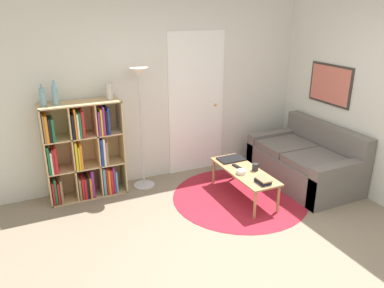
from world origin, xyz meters
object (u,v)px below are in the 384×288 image
(cup, at_px, (255,167))
(bookshelf, at_px, (83,153))
(floor_lamp, at_px, (140,98))
(coffee_table, at_px, (244,173))
(bowl, at_px, (241,172))
(bottle_middle, at_px, (55,95))
(bottle_left, at_px, (43,97))
(couch, at_px, (307,163))
(vase_on_shelf, at_px, (109,91))
(laptop, at_px, (231,159))

(cup, bearing_deg, bookshelf, 153.84)
(bookshelf, relative_size, cup, 13.69)
(floor_lamp, bearing_deg, bookshelf, 176.40)
(bookshelf, xyz_separation_m, coffee_table, (1.88, -0.92, -0.27))
(bowl, relative_size, bottle_middle, 0.41)
(cup, relative_size, bottle_middle, 0.31)
(bowl, relative_size, bottle_left, 0.45)
(bowl, bearing_deg, couch, 5.14)
(bookshelf, xyz_separation_m, couch, (2.96, -0.89, -0.33))
(coffee_table, relative_size, vase_on_shelf, 5.53)
(laptop, bearing_deg, coffee_table, -93.67)
(vase_on_shelf, bearing_deg, bookshelf, -179.85)
(couch, height_order, cup, couch)
(laptop, xyz_separation_m, bottle_left, (-2.30, 0.52, 1.00))
(couch, distance_m, bowl, 1.19)
(cup, relative_size, vase_on_shelf, 0.46)
(bookshelf, height_order, floor_lamp, floor_lamp)
(bookshelf, distance_m, coffee_table, 2.11)
(floor_lamp, relative_size, coffee_table, 1.48)
(floor_lamp, distance_m, vase_on_shelf, 0.40)
(floor_lamp, xyz_separation_m, vase_on_shelf, (-0.38, 0.05, 0.12))
(bookshelf, distance_m, cup, 2.24)
(bowl, bearing_deg, bottle_middle, 154.43)
(bookshelf, relative_size, bottle_middle, 4.30)
(floor_lamp, height_order, coffee_table, floor_lamp)
(bottle_middle, bearing_deg, couch, -15.15)
(couch, height_order, vase_on_shelf, vase_on_shelf)
(bowl, xyz_separation_m, bottle_middle, (-2.04, 0.98, 1.00))
(bowl, bearing_deg, laptop, 74.99)
(couch, distance_m, bottle_middle, 3.52)
(coffee_table, xyz_separation_m, vase_on_shelf, (-1.49, 0.92, 1.04))
(floor_lamp, xyz_separation_m, cup, (1.22, -0.94, -0.84))
(coffee_table, height_order, cup, cup)
(couch, xyz_separation_m, bottle_left, (-3.36, 0.87, 1.12))
(couch, height_order, coffee_table, couch)
(bottle_left, bearing_deg, couch, -14.52)
(cup, bearing_deg, couch, 5.60)
(bookshelf, xyz_separation_m, cup, (2.00, -0.98, -0.18))
(vase_on_shelf, bearing_deg, laptop, -19.70)
(bookshelf, distance_m, bowl, 2.05)
(laptop, height_order, cup, cup)
(couch, bearing_deg, laptop, 161.55)
(couch, xyz_separation_m, bowl, (-1.18, -0.11, 0.13))
(couch, bearing_deg, bowl, -174.86)
(bottle_middle, bearing_deg, cup, -23.09)
(couch, xyz_separation_m, bottle_middle, (-3.22, 0.87, 1.13))
(floor_lamp, bearing_deg, couch, -21.13)
(couch, relative_size, cup, 16.41)
(bowl, bearing_deg, bottle_left, 155.91)
(floor_lamp, xyz_separation_m, bowl, (1.00, -0.95, -0.86))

